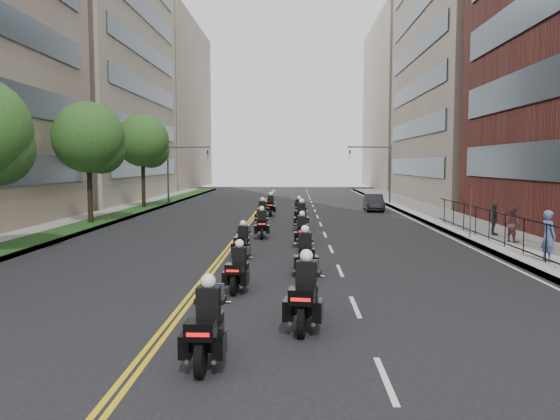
# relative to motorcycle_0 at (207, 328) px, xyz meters

# --- Properties ---
(ground) EXTENTS (160.00, 160.00, 0.00)m
(ground) POSITION_rel_motorcycle_0_xyz_m (0.13, -0.76, -0.69)
(ground) COLOR black
(ground) RESTS_ON ground
(sidewalk_right) EXTENTS (4.00, 90.00, 0.15)m
(sidewalk_right) POSITION_rel_motorcycle_0_xyz_m (12.13, 24.24, -0.61)
(sidewalk_right) COLOR gray
(sidewalk_right) RESTS_ON ground
(sidewalk_left) EXTENTS (4.00, 90.00, 0.15)m
(sidewalk_left) POSITION_rel_motorcycle_0_xyz_m (-11.87, 24.24, -0.61)
(sidewalk_left) COLOR gray
(sidewalk_left) RESTS_ON ground
(grass_strip) EXTENTS (2.00, 90.00, 0.04)m
(grass_strip) POSITION_rel_motorcycle_0_xyz_m (-11.07, 24.24, -0.52)
(grass_strip) COLOR #163C15
(grass_strip) RESTS_ON sidewalk_left
(building_right_tan) EXTENTS (15.11, 28.00, 30.00)m
(building_right_tan) POSITION_rel_motorcycle_0_xyz_m (21.61, 47.24, 14.31)
(building_right_tan) COLOR gray
(building_right_tan) RESTS_ON ground
(building_right_far) EXTENTS (15.00, 28.00, 26.00)m
(building_right_far) POSITION_rel_motorcycle_0_xyz_m (21.63, 77.24, 12.31)
(building_right_far) COLOR gray
(building_right_far) RESTS_ON ground
(building_left_mid) EXTENTS (16.11, 28.00, 34.00)m
(building_left_mid) POSITION_rel_motorcycle_0_xyz_m (-21.85, 47.24, 16.31)
(building_left_mid) COLOR gray
(building_left_mid) RESTS_ON ground
(building_left_far) EXTENTS (16.00, 28.00, 26.00)m
(building_left_far) POSITION_rel_motorcycle_0_xyz_m (-21.87, 77.24, 12.31)
(building_left_far) COLOR gray
(building_left_far) RESTS_ON ground
(iron_fence) EXTENTS (0.05, 28.00, 1.50)m
(iron_fence) POSITION_rel_motorcycle_0_xyz_m (11.13, 11.24, 0.22)
(iron_fence) COLOR black
(iron_fence) RESTS_ON sidewalk_right
(street_trees) EXTENTS (4.40, 38.40, 7.98)m
(street_trees) POSITION_rel_motorcycle_0_xyz_m (-10.92, 17.85, 4.45)
(street_trees) COLOR black
(street_trees) RESTS_ON ground
(traffic_signal_right) EXTENTS (4.09, 0.20, 5.60)m
(traffic_signal_right) POSITION_rel_motorcycle_0_xyz_m (9.67, 41.24, 3.01)
(traffic_signal_right) COLOR #3F3F44
(traffic_signal_right) RESTS_ON ground
(traffic_signal_left) EXTENTS (4.09, 0.20, 5.60)m
(traffic_signal_left) POSITION_rel_motorcycle_0_xyz_m (-9.41, 41.24, 3.01)
(traffic_signal_left) COLOR #3F3F44
(traffic_signal_left) RESTS_ON ground
(motorcycle_0) EXTENTS (0.54, 2.35, 1.74)m
(motorcycle_0) POSITION_rel_motorcycle_0_xyz_m (0.00, 0.00, 0.00)
(motorcycle_0) COLOR black
(motorcycle_0) RESTS_ON ground
(motorcycle_1) EXTENTS (0.74, 2.50, 1.85)m
(motorcycle_1) POSITION_rel_motorcycle_0_xyz_m (1.95, 2.37, 0.04)
(motorcycle_1) COLOR black
(motorcycle_1) RESTS_ON ground
(motorcycle_2) EXTENTS (0.60, 2.12, 1.56)m
(motorcycle_2) POSITION_rel_motorcycle_0_xyz_m (-0.02, 6.07, -0.07)
(motorcycle_2) COLOR black
(motorcycle_2) RESTS_ON ground
(motorcycle_3) EXTENTS (0.55, 2.35, 1.73)m
(motorcycle_3) POSITION_rel_motorcycle_0_xyz_m (2.06, 8.46, -0.00)
(motorcycle_3) COLOR black
(motorcycle_3) RESTS_ON ground
(motorcycle_4) EXTENTS (0.54, 2.09, 1.54)m
(motorcycle_4) POSITION_rel_motorcycle_0_xyz_m (-0.46, 11.89, -0.08)
(motorcycle_4) COLOR black
(motorcycle_4) RESTS_ON ground
(motorcycle_5) EXTENTS (0.52, 2.24, 1.66)m
(motorcycle_5) POSITION_rel_motorcycle_0_xyz_m (2.04, 15.09, -0.03)
(motorcycle_5) COLOR black
(motorcycle_5) RESTS_ON ground
(motorcycle_6) EXTENTS (0.56, 2.25, 1.66)m
(motorcycle_6) POSITION_rel_motorcycle_0_xyz_m (-0.03, 17.88, -0.03)
(motorcycle_6) COLOR black
(motorcycle_6) RESTS_ON ground
(motorcycle_7) EXTENTS (0.58, 2.50, 1.84)m
(motorcycle_7) POSITION_rel_motorcycle_0_xyz_m (2.08, 21.23, 0.04)
(motorcycle_7) COLOR black
(motorcycle_7) RESTS_ON ground
(motorcycle_8) EXTENTS (0.55, 2.37, 1.75)m
(motorcycle_8) POSITION_rel_motorcycle_0_xyz_m (-0.36, 23.86, 0.00)
(motorcycle_8) COLOR black
(motorcycle_8) RESTS_ON ground
(motorcycle_9) EXTENTS (0.66, 2.26, 1.67)m
(motorcycle_9) POSITION_rel_motorcycle_0_xyz_m (1.98, 26.69, -0.03)
(motorcycle_9) COLOR black
(motorcycle_9) RESTS_ON ground
(motorcycle_10) EXTENTS (0.54, 2.37, 1.75)m
(motorcycle_10) POSITION_rel_motorcycle_0_xyz_m (-0.12, 29.73, 0.00)
(motorcycle_10) COLOR black
(motorcycle_10) RESTS_ON ground
(parked_sedan) EXTENTS (1.62, 4.16, 1.35)m
(parked_sedan) POSITION_rel_motorcycle_0_xyz_m (8.13, 34.26, -0.01)
(parked_sedan) COLOR black
(parked_sedan) RESTS_ON ground
(pedestrian_a) EXTENTS (0.59, 0.79, 1.96)m
(pedestrian_a) POSITION_rel_motorcycle_0_xyz_m (11.33, 10.51, 0.44)
(pedestrian_a) COLOR #525D97
(pedestrian_a) RESTS_ON sidewalk_right
(pedestrian_b) EXTENTS (0.91, 1.01, 1.69)m
(pedestrian_b) POSITION_rel_motorcycle_0_xyz_m (12.06, 15.73, 0.31)
(pedestrian_b) COLOR brown
(pedestrian_b) RESTS_ON sidewalk_right
(pedestrian_c) EXTENTS (0.82, 1.03, 1.63)m
(pedestrian_c) POSITION_rel_motorcycle_0_xyz_m (12.06, 18.19, 0.28)
(pedestrian_c) COLOR #3D3D44
(pedestrian_c) RESTS_ON sidewalk_right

